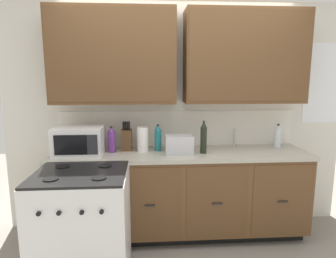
{
  "coord_description": "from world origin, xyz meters",
  "views": [
    {
      "loc": [
        -0.34,
        -2.67,
        1.7
      ],
      "look_at": [
        -0.13,
        0.27,
        1.19
      ],
      "focal_mm": 31.44,
      "sensor_mm": 36.0,
      "label": 1
    }
  ],
  "objects": [
    {
      "name": "bottle_violet",
      "position": [
        -0.72,
        0.34,
        1.07
      ],
      "size": [
        0.08,
        0.08,
        0.27
      ],
      "color": "#663384",
      "rests_on": "counter_run"
    },
    {
      "name": "paper_towel_roll",
      "position": [
        -0.39,
        0.35,
        1.07
      ],
      "size": [
        0.12,
        0.12,
        0.26
      ],
      "primitive_type": "cylinder",
      "color": "white",
      "rests_on": "counter_run"
    },
    {
      "name": "wall_unit",
      "position": [
        0.0,
        0.5,
        1.67
      ],
      "size": [
        3.83,
        0.4,
        2.51
      ],
      "color": "silver",
      "rests_on": "ground_plane"
    },
    {
      "name": "knife_block",
      "position": [
        -0.57,
        0.43,
        1.05
      ],
      "size": [
        0.11,
        0.14,
        0.31
      ],
      "color": "#52361E",
      "rests_on": "counter_run"
    },
    {
      "name": "bottle_teal",
      "position": [
        -0.23,
        0.37,
        1.07
      ],
      "size": [
        0.07,
        0.07,
        0.28
      ],
      "color": "#1E707A",
      "rests_on": "counter_run"
    },
    {
      "name": "toaster",
      "position": [
        -0.02,
        0.23,
        1.03
      ],
      "size": [
        0.28,
        0.18,
        0.19
      ],
      "color": "#B7B7BC",
      "rests_on": "counter_run"
    },
    {
      "name": "microwave",
      "position": [
        -1.03,
        0.27,
        1.08
      ],
      "size": [
        0.48,
        0.37,
        0.28
      ],
      "color": "white",
      "rests_on": "counter_run"
    },
    {
      "name": "counter_run",
      "position": [
        0.0,
        0.3,
        0.48
      ],
      "size": [
        2.66,
        0.64,
        0.94
      ],
      "color": "black",
      "rests_on": "ground_plane"
    },
    {
      "name": "bottle_dark",
      "position": [
        0.23,
        0.24,
        1.1
      ],
      "size": [
        0.07,
        0.07,
        0.33
      ],
      "color": "black",
      "rests_on": "counter_run"
    },
    {
      "name": "bottle_clear",
      "position": [
        1.1,
        0.44,
        1.06
      ],
      "size": [
        0.07,
        0.07,
        0.26
      ],
      "color": "silver",
      "rests_on": "counter_run"
    },
    {
      "name": "ground_plane",
      "position": [
        0.0,
        0.0,
        0.0
      ],
      "size": [
        8.0,
        8.0,
        0.0
      ],
      "primitive_type": "plane",
      "color": "gray"
    },
    {
      "name": "stove_range",
      "position": [
        -0.9,
        -0.33,
        0.47
      ],
      "size": [
        0.76,
        0.68,
        0.95
      ],
      "color": "white",
      "rests_on": "ground_plane"
    },
    {
      "name": "sink_faucet",
      "position": [
        0.63,
        0.51,
        1.04
      ],
      "size": [
        0.02,
        0.02,
        0.2
      ],
      "primitive_type": "cylinder",
      "color": "#B2B5BA",
      "rests_on": "counter_run"
    }
  ]
}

